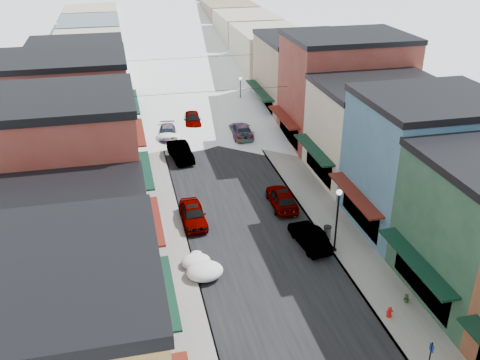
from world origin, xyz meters
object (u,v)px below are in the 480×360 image
car_green_sedan (309,237)px  fire_hydrant (389,312)px  car_dark_hatch (180,152)px  car_silver_sedan (193,214)px  trash_can (327,232)px  streetlamp_near (337,213)px

car_green_sedan → fire_hydrant: (1.98, -8.81, -0.27)m
car_dark_hatch → fire_hydrant: size_ratio=6.89×
car_dark_hatch → fire_hydrant: bearing=-78.7°
car_silver_sedan → car_dark_hatch: 12.87m
car_silver_sedan → car_green_sedan: car_silver_sedan is taller
car_green_sedan → trash_can: (1.56, 0.39, -0.07)m
car_silver_sedan → fire_hydrant: size_ratio=6.50×
car_green_sedan → streetlamp_near: (1.48, -1.27, 2.53)m
car_silver_sedan → trash_can: 10.62m
car_silver_sedan → streetlamp_near: size_ratio=0.94×
car_silver_sedan → fire_hydrant: car_silver_sedan is taller
car_silver_sedan → fire_hydrant: (9.90, -13.99, -0.32)m
car_silver_sedan → fire_hydrant: 17.14m
car_dark_hatch → streetlamp_near: (8.75, -19.29, 2.46)m
car_dark_hatch → trash_can: size_ratio=4.83×
streetlamp_near → car_green_sedan: bearing=139.5°
fire_hydrant → car_dark_hatch: bearing=109.0°
streetlamp_near → trash_can: bearing=87.2°
car_green_sedan → streetlamp_near: bearing=133.4°
car_green_sedan → streetlamp_near: size_ratio=0.91×
fire_hydrant → trash_can: 9.21m
car_green_sedan → fire_hydrant: car_green_sedan is taller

